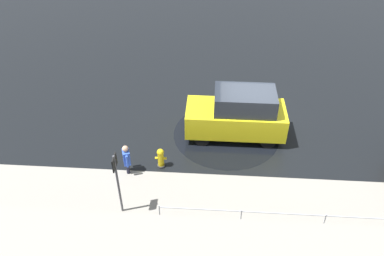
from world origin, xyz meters
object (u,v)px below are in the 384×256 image
at_px(pedestrian, 127,158).
at_px(sign_post, 117,177).
at_px(moving_hatchback, 238,114).
at_px(fire_hydrant, 161,158).

relative_size(pedestrian, sign_post, 0.51).
distance_m(moving_hatchback, fire_hydrant, 3.55).
xyz_separation_m(moving_hatchback, pedestrian, (3.97, 2.46, -0.34)).
distance_m(pedestrian, sign_post, 2.04).
bearing_deg(fire_hydrant, pedestrian, 18.83).
xyz_separation_m(moving_hatchback, fire_hydrant, (2.82, 2.07, -0.63)).
height_order(moving_hatchback, pedestrian, moving_hatchback).
height_order(moving_hatchback, fire_hydrant, moving_hatchback).
bearing_deg(moving_hatchback, pedestrian, 31.84).
height_order(moving_hatchback, sign_post, sign_post).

